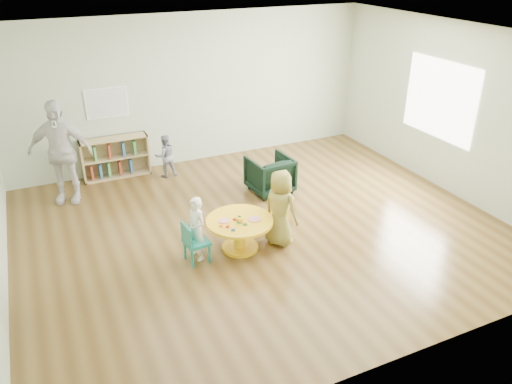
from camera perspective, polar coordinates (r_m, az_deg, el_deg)
room at (r=6.81m, az=0.73°, el=9.75°), size 7.10×7.00×2.80m
activity_table at (r=6.92m, az=-1.87°, el=-4.22°), size 0.93×0.93×0.51m
kid_chair_left at (r=6.70m, az=-7.16°, el=-5.64°), size 0.34×0.34×0.58m
kid_chair_right at (r=7.22m, az=2.21°, el=-2.69°), size 0.41×0.41×0.62m
bookshelf at (r=9.48m, az=-15.87°, el=3.84°), size 1.20×0.30×0.75m
alphabet_poster at (r=9.29m, az=-16.67°, el=9.73°), size 0.74×0.01×0.54m
armchair at (r=8.55m, az=1.59°, el=2.02°), size 0.73×0.75×0.63m
child_left at (r=6.70m, az=-6.83°, el=-4.20°), size 0.31×0.38×0.91m
child_right at (r=6.94m, az=2.80°, el=-1.84°), size 0.55×0.64×1.12m
toddler at (r=9.25m, az=-10.33°, el=4.08°), size 0.40×0.31×0.80m
adult_caretaker at (r=8.61m, az=-21.46°, el=4.26°), size 1.09×0.74×1.73m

